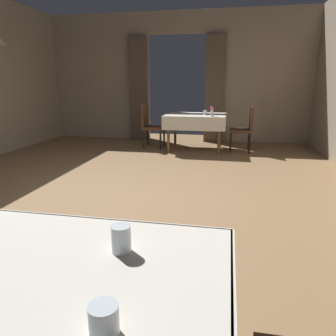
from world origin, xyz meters
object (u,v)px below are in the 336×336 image
(glass_near_a, at_px, (121,239))
(flower_vase_mid, at_px, (212,111))
(dining_table_mid, at_px, (196,119))
(glass_mid_b, at_px, (205,112))
(dining_table_near, at_px, (6,290))
(glass_near_b, at_px, (104,320))
(chair_mid_right, at_px, (245,127))
(chair_mid_left, at_px, (150,124))

(glass_near_a, bearing_deg, flower_vase_mid, 89.54)
(dining_table_mid, height_order, glass_mid_b, glass_mid_b)
(dining_table_near, distance_m, glass_near_a, 0.43)
(glass_near_a, distance_m, glass_mid_b, 5.53)
(dining_table_mid, distance_m, glass_mid_b, 0.24)
(glass_near_b, relative_size, glass_mid_b, 0.91)
(dining_table_near, distance_m, dining_table_mid, 5.77)
(dining_table_mid, bearing_deg, glass_near_a, -86.89)
(dining_table_mid, xyz_separation_m, chair_mid_right, (1.01, 0.01, -0.14))
(chair_mid_left, bearing_deg, dining_table_near, -80.81)
(glass_mid_b, bearing_deg, dining_table_mid, 163.25)
(chair_mid_left, distance_m, glass_mid_b, 1.24)
(chair_mid_left, height_order, glass_near_a, chair_mid_left)
(glass_near_a, xyz_separation_m, flower_vase_mid, (0.04, 5.24, 0.05))
(dining_table_near, height_order, dining_table_mid, same)
(chair_mid_right, height_order, glass_mid_b, chair_mid_right)
(glass_near_a, height_order, glass_mid_b, glass_near_a)
(chair_mid_right, height_order, chair_mid_left, same)
(dining_table_near, bearing_deg, chair_mid_right, 79.50)
(dining_table_mid, xyz_separation_m, chair_mid_left, (-1.01, 0.08, -0.14))
(dining_table_mid, distance_m, chair_mid_left, 1.02)
(dining_table_near, distance_m, chair_mid_right, 5.88)
(dining_table_near, height_order, glass_mid_b, glass_mid_b)
(chair_mid_right, xyz_separation_m, glass_near_b, (-0.61, -5.99, 0.28))
(glass_mid_b, bearing_deg, chair_mid_left, 173.66)
(chair_mid_left, bearing_deg, flower_vase_mid, -17.30)
(chair_mid_left, bearing_deg, dining_table_mid, -4.30)
(glass_near_a, relative_size, flower_vase_mid, 0.56)
(glass_near_b, bearing_deg, chair_mid_left, 103.05)
(glass_near_b, bearing_deg, glass_mid_b, 91.97)
(dining_table_near, relative_size, glass_near_a, 14.97)
(chair_mid_left, height_order, glass_mid_b, chair_mid_left)
(glass_near_b, bearing_deg, glass_near_a, 103.01)
(flower_vase_mid, bearing_deg, chair_mid_left, 162.70)
(chair_mid_right, distance_m, flower_vase_mid, 0.82)
(chair_mid_left, height_order, flower_vase_mid, flower_vase_mid)
(dining_table_near, bearing_deg, dining_table_mid, 89.38)
(glass_near_a, xyz_separation_m, glass_mid_b, (-0.11, 5.53, -0.01))
(glass_near_a, height_order, glass_near_b, glass_near_a)
(dining_table_mid, distance_m, flower_vase_mid, 0.53)
(glass_near_b, bearing_deg, chair_mid_right, 84.15)
(dining_table_mid, height_order, chair_mid_left, chair_mid_left)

